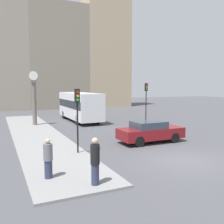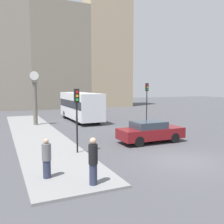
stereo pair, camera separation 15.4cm
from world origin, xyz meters
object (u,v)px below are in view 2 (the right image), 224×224
(street_clock, at_px, (35,99))
(traffic_light_near, at_px, (77,107))
(traffic_light_far, at_px, (147,95))
(pedestrian_grey_jacket, at_px, (47,158))
(pedestrian_black_jacket, at_px, (93,161))
(bus_distant, at_px, (80,105))
(sedan_car, at_px, (150,132))

(street_clock, bearing_deg, traffic_light_near, -86.18)
(traffic_light_far, xyz_separation_m, pedestrian_grey_jacket, (-11.55, -10.83, -1.99))
(pedestrian_black_jacket, bearing_deg, street_clock, 89.98)
(bus_distant, relative_size, traffic_light_near, 2.39)
(sedan_car, height_order, pedestrian_black_jacket, pedestrian_black_jacket)
(sedan_car, bearing_deg, pedestrian_grey_jacket, -152.02)
(bus_distant, height_order, street_clock, street_clock)
(sedan_car, relative_size, traffic_light_far, 1.09)
(bus_distant, relative_size, traffic_light_far, 2.08)
(traffic_light_far, distance_m, street_clock, 10.73)
(traffic_light_near, bearing_deg, sedan_car, 8.52)
(pedestrian_black_jacket, distance_m, pedestrian_grey_jacket, 2.04)
(pedestrian_grey_jacket, bearing_deg, sedan_car, 27.98)
(traffic_light_near, height_order, street_clock, street_clock)
(bus_distant, height_order, pedestrian_black_jacket, bus_distant)
(street_clock, xyz_separation_m, pedestrian_black_jacket, (-0.01, -15.92, -1.51))
(street_clock, bearing_deg, pedestrian_black_jacket, -90.02)
(pedestrian_black_jacket, bearing_deg, sedan_car, 41.83)
(pedestrian_black_jacket, xyz_separation_m, pedestrian_grey_jacket, (-1.46, 1.43, -0.11))
(bus_distant, bearing_deg, sedan_car, -84.51)
(sedan_car, relative_size, traffic_light_near, 1.25)
(traffic_light_far, bearing_deg, bus_distant, 135.54)
(street_clock, bearing_deg, pedestrian_grey_jacket, -95.78)
(pedestrian_black_jacket, bearing_deg, traffic_light_near, 80.69)
(bus_distant, xyz_separation_m, traffic_light_far, (5.18, -5.08, 1.16))
(bus_distant, height_order, traffic_light_far, traffic_light_far)
(street_clock, height_order, pedestrian_black_jacket, street_clock)
(bus_distant, height_order, traffic_light_near, traffic_light_near)
(sedan_car, height_order, street_clock, street_clock)
(sedan_car, height_order, pedestrian_grey_jacket, pedestrian_grey_jacket)
(bus_distant, xyz_separation_m, pedestrian_black_jacket, (-4.91, -17.34, -0.71))
(sedan_car, xyz_separation_m, pedestrian_grey_jacket, (-7.52, -3.99, 0.16))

